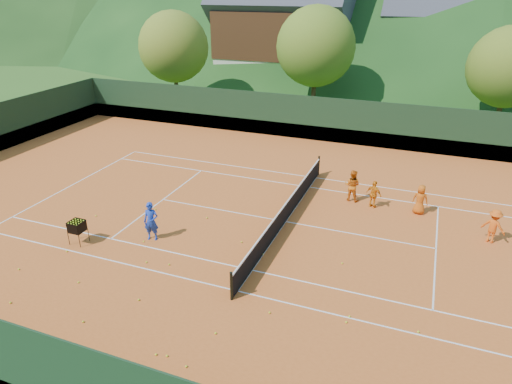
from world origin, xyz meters
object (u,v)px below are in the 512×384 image
(student_a, at_px, (352,185))
(student_d, at_px, (494,226))
(tennis_net, at_px, (286,212))
(student_c, at_px, (420,200))
(ball_hopper, at_px, (77,227))
(coach, at_px, (151,221))
(student_b, at_px, (374,194))
(chalet_mid, at_px, (449,37))
(chalet_left, at_px, (284,28))

(student_a, height_order, student_d, student_a)
(tennis_net, bearing_deg, student_c, 28.71)
(student_d, bearing_deg, ball_hopper, 45.12)
(coach, relative_size, student_d, 1.14)
(student_c, bearing_deg, student_b, 10.40)
(coach, bearing_deg, chalet_mid, 59.09)
(student_c, height_order, chalet_left, chalet_left)
(coach, height_order, student_c, coach)
(student_c, bearing_deg, coach, 39.24)
(student_b, bearing_deg, student_c, -152.78)
(student_a, height_order, chalet_left, chalet_left)
(student_c, xyz_separation_m, tennis_net, (-5.53, -3.03, -0.21))
(coach, distance_m, student_b, 10.38)
(coach, relative_size, student_c, 1.18)
(tennis_net, height_order, chalet_left, chalet_left)
(ball_hopper, bearing_deg, coach, 26.95)
(student_a, relative_size, tennis_net, 0.13)
(chalet_left, distance_m, chalet_mid, 16.51)
(student_d, relative_size, chalet_left, 0.11)
(chalet_mid, bearing_deg, tennis_net, -100.01)
(chalet_left, bearing_deg, chalet_mid, 14.04)
(student_b, distance_m, ball_hopper, 13.33)
(student_d, height_order, chalet_left, chalet_left)
(student_b, relative_size, ball_hopper, 1.36)
(coach, bearing_deg, ball_hopper, -167.98)
(student_b, height_order, student_d, student_d)
(student_b, bearing_deg, student_a, 3.16)
(student_c, relative_size, ball_hopper, 1.42)
(student_b, xyz_separation_m, chalet_mid, (2.56, 31.10, 4.29))
(coach, bearing_deg, student_d, 5.37)
(student_d, xyz_separation_m, chalet_mid, (-2.47, 32.60, 4.24))
(student_d, height_order, tennis_net, student_d)
(chalet_mid, bearing_deg, student_d, -85.66)
(chalet_mid, bearing_deg, coach, -105.98)
(student_a, relative_size, chalet_left, 0.12)
(coach, xyz_separation_m, student_a, (7.07, 6.80, -0.04))
(tennis_net, bearing_deg, chalet_left, 108.43)
(coach, height_order, ball_hopper, coach)
(student_a, xyz_separation_m, chalet_mid, (3.67, 30.69, 4.18))
(student_d, bearing_deg, tennis_net, 33.06)
(student_a, bearing_deg, chalet_mid, -89.15)
(student_c, relative_size, chalet_mid, 0.11)
(tennis_net, distance_m, ball_hopper, 8.85)
(student_a, distance_m, ball_hopper, 12.70)
(student_a, height_order, chalet_mid, chalet_mid)
(student_a, bearing_deg, chalet_left, -57.53)
(student_c, relative_size, chalet_left, 0.10)
(tennis_net, bearing_deg, student_b, 40.10)
(coach, relative_size, tennis_net, 0.14)
(tennis_net, bearing_deg, student_d, 9.40)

